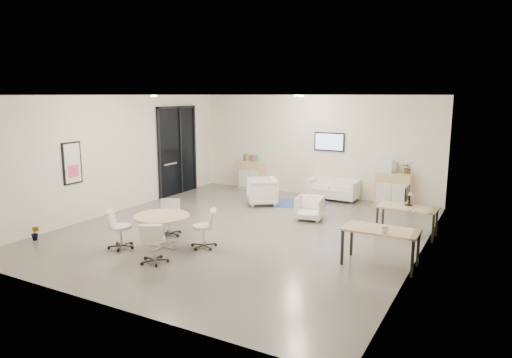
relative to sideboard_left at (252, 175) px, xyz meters
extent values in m
cube|color=#5F5B56|center=(2.18, -4.25, -0.88)|extent=(8.00, 9.00, 0.80)
cube|color=white|center=(2.18, -4.25, 3.12)|extent=(8.00, 9.00, 0.80)
cube|color=silver|center=(2.18, 0.65, 1.12)|extent=(8.00, 0.80, 3.20)
cube|color=silver|center=(2.18, -9.15, 1.12)|extent=(8.00, 0.80, 3.20)
cube|color=silver|center=(-2.22, -4.25, 1.12)|extent=(0.80, 9.00, 3.20)
cube|color=silver|center=(6.58, -4.25, 1.12)|extent=(0.80, 9.00, 3.20)
cube|color=black|center=(-1.78, -1.75, 0.94)|extent=(0.02, 1.90, 2.85)
cube|color=black|center=(-1.76, -1.75, 2.33)|extent=(0.06, 1.90, 0.08)
cube|color=black|center=(-1.76, -2.66, 0.94)|extent=(0.06, 0.08, 2.85)
cube|color=black|center=(-1.76, -0.84, 0.94)|extent=(0.06, 0.08, 2.85)
cube|color=black|center=(-1.76, -1.60, 0.94)|extent=(0.06, 0.07, 2.85)
cube|color=#B2B2B7|center=(-1.72, -2.20, 0.57)|extent=(0.04, 0.60, 0.05)
cube|color=black|center=(-1.79, -5.85, 1.07)|extent=(0.04, 0.54, 1.04)
cube|color=white|center=(-1.77, -5.85, 1.07)|extent=(0.01, 0.46, 0.96)
cube|color=#ED4B8A|center=(-1.77, -5.85, 0.87)|extent=(0.01, 0.32, 0.30)
cube|color=black|center=(2.68, 0.21, 1.27)|extent=(0.98, 0.05, 0.58)
cube|color=#93C0FF|center=(2.68, 0.19, 1.27)|extent=(0.90, 0.01, 0.50)
cylinder|color=#FFEAC6|center=(0.38, -5.25, 2.70)|extent=(0.14, 0.14, 0.03)
cylinder|color=#FFEAC6|center=(3.38, -3.75, 2.70)|extent=(0.14, 0.14, 0.03)
cylinder|color=#FFEAC6|center=(2.18, -1.25, 2.70)|extent=(0.14, 0.14, 0.03)
cube|color=#D9B883|center=(0.00, 0.00, 0.00)|extent=(0.86, 0.43, 0.97)
cube|color=silver|center=(-0.20, -0.22, -0.10)|extent=(0.36, 0.02, 0.58)
cube|color=silver|center=(0.20, -0.22, -0.10)|extent=(0.36, 0.02, 0.58)
cube|color=#D9B883|center=(4.77, -0.01, 0.01)|extent=(0.98, 0.46, 0.98)
cube|color=silver|center=(4.54, -0.25, -0.09)|extent=(0.41, 0.02, 0.59)
cube|color=silver|center=(4.99, -0.25, -0.09)|extent=(0.41, 0.02, 0.59)
cube|color=red|center=(-0.27, 0.00, 0.60)|extent=(0.04, 0.14, 0.22)
cube|color=#337FCC|center=(-0.20, 0.00, 0.60)|extent=(0.04, 0.14, 0.22)
cube|color=gold|center=(-0.14, 0.00, 0.60)|extent=(0.04, 0.14, 0.22)
cube|color=#4CB24C|center=(-0.08, 0.00, 0.60)|extent=(0.04, 0.14, 0.22)
cube|color=#CC6619|center=(-0.01, 0.00, 0.60)|extent=(0.04, 0.14, 0.22)
cube|color=purple|center=(0.05, 0.00, 0.60)|extent=(0.04, 0.14, 0.22)
cube|color=#E54C7F|center=(0.12, 0.00, 0.60)|extent=(0.04, 0.14, 0.22)
cube|color=teal|center=(0.18, 0.00, 0.60)|extent=(0.04, 0.14, 0.22)
cube|color=white|center=(4.52, -0.01, 0.64)|extent=(0.56, 0.49, 0.29)
cube|color=white|center=(4.52, -0.01, 0.82)|extent=(0.42, 0.37, 0.06)
cube|color=silver|center=(2.99, -0.17, -0.25)|extent=(1.52, 0.79, 0.28)
cube|color=silver|center=(2.99, 0.12, 0.03)|extent=(1.51, 0.21, 0.28)
cube|color=silver|center=(2.30, -0.17, -0.11)|extent=(0.15, 0.76, 0.56)
cube|color=silver|center=(3.68, -0.17, -0.11)|extent=(0.15, 0.76, 0.56)
cube|color=navy|center=(2.30, -1.22, -0.48)|extent=(1.79, 1.38, 0.01)
imported|color=silver|center=(1.34, -1.78, -0.05)|extent=(1.13, 1.14, 0.87)
imported|color=silver|center=(3.22, -2.66, -0.14)|extent=(0.76, 0.72, 0.68)
cube|color=#D9B883|center=(5.70, -2.85, 0.18)|extent=(1.33, 0.68, 0.04)
cube|color=black|center=(5.09, -3.14, -0.16)|extent=(0.05, 0.05, 0.65)
cube|color=black|center=(6.31, -3.14, -0.16)|extent=(0.05, 0.05, 0.65)
cube|color=black|center=(5.09, -2.57, -0.16)|extent=(0.05, 0.05, 0.65)
cube|color=black|center=(6.31, -2.57, -0.16)|extent=(0.05, 0.05, 0.65)
cube|color=#D9B883|center=(5.61, -5.04, 0.22)|extent=(1.39, 0.70, 0.04)
cube|color=black|center=(4.97, -5.33, -0.14)|extent=(0.05, 0.05, 0.68)
cube|color=black|center=(6.26, -5.33, -0.14)|extent=(0.05, 0.05, 0.68)
cube|color=black|center=(4.97, -4.74, -0.14)|extent=(0.05, 0.05, 0.68)
cube|color=black|center=(6.26, -4.74, -0.14)|extent=(0.05, 0.05, 0.68)
cylinder|color=black|center=(5.70, -2.70, 0.21)|extent=(0.20, 0.20, 0.02)
cube|color=black|center=(5.70, -2.70, 0.33)|extent=(0.04, 0.03, 0.24)
cube|color=black|center=(5.65, -2.70, 0.48)|extent=(0.03, 0.50, 0.32)
cylinder|color=#D9B883|center=(1.31, -6.22, 0.21)|extent=(1.17, 1.17, 0.04)
cylinder|color=#B2B2B7|center=(1.31, -6.22, -0.15)|extent=(0.10, 0.10, 0.67)
cube|color=#B2B2B7|center=(1.31, -6.22, -0.47)|extent=(0.68, 0.06, 0.03)
cube|color=#B2B2B7|center=(1.31, -6.22, -0.47)|extent=(0.06, 0.68, 0.03)
imported|color=#3F7F3F|center=(5.15, -0.02, 0.63)|extent=(0.36, 0.39, 0.26)
imported|color=#3F7F3F|center=(-1.52, -7.19, -0.41)|extent=(0.30, 0.38, 0.15)
imported|color=white|center=(5.74, -5.26, 0.31)|extent=(0.14, 0.11, 0.13)
camera|label=1|loc=(7.51, -13.41, 2.73)|focal=32.00mm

